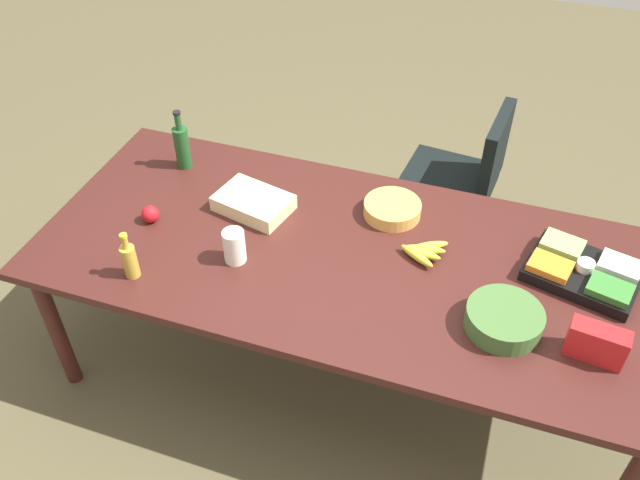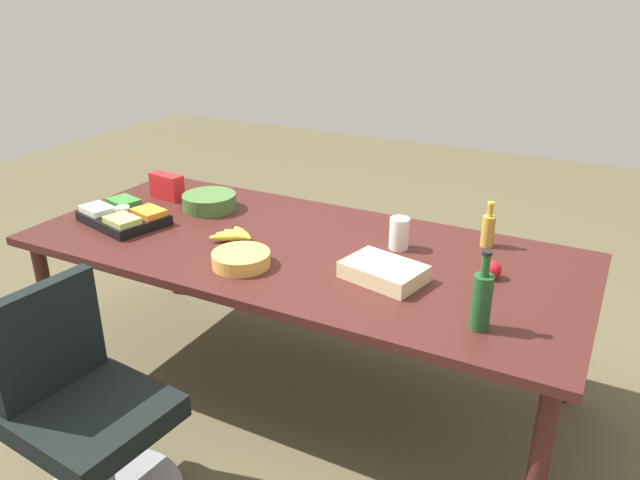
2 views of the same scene
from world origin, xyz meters
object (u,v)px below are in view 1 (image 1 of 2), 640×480
at_px(veggie_tray, 583,271).
at_px(banana_bunch, 423,251).
at_px(chip_bag_red, 597,343).
at_px(sheet_cake, 253,203).
at_px(office_chair, 454,197).
at_px(dressing_bottle, 130,260).
at_px(wine_bottle, 182,146).
at_px(mayo_jar, 234,246).
at_px(salad_bowl, 504,319).
at_px(conference_table, 346,263).
at_px(chip_bowl, 392,209).
at_px(apple_red, 150,214).

xyz_separation_m(veggie_tray, banana_bunch, (-0.63, -0.08, -0.01)).
distance_m(chip_bag_red, sheet_cake, 1.51).
bearing_deg(office_chair, sheet_cake, -130.97).
height_order(chip_bag_red, sheet_cake, chip_bag_red).
distance_m(dressing_bottle, veggie_tray, 1.79).
relative_size(office_chair, wine_bottle, 3.04).
relative_size(veggie_tray, mayo_jar, 3.27).
height_order(dressing_bottle, banana_bunch, dressing_bottle).
bearing_deg(office_chair, dressing_bottle, -126.75).
relative_size(salad_bowl, sheet_cake, 0.89).
relative_size(conference_table, banana_bunch, 13.08).
relative_size(banana_bunch, chip_bowl, 0.79).
xyz_separation_m(apple_red, banana_bunch, (1.17, 0.17, -0.01)).
distance_m(conference_table, salad_bowl, 0.70).
bearing_deg(veggie_tray, conference_table, -170.07).
relative_size(mayo_jar, wine_bottle, 0.49).
distance_m(veggie_tray, chip_bowl, 0.83).
relative_size(mayo_jar, chip_bowl, 0.58).
relative_size(veggie_tray, chip_bag_red, 2.41).
relative_size(veggie_tray, apple_red, 6.33).
distance_m(apple_red, chip_bag_red, 1.86).
relative_size(chip_bag_red, salad_bowl, 0.70).
xyz_separation_m(mayo_jar, sheet_cake, (-0.06, 0.33, -0.04)).
distance_m(salad_bowl, chip_bowl, 0.74).
xyz_separation_m(dressing_bottle, sheet_cake, (0.29, 0.54, -0.05)).
relative_size(conference_table, chip_bowl, 10.27).
bearing_deg(mayo_jar, conference_table, 23.92).
xyz_separation_m(chip_bag_red, wine_bottle, (-1.90, 0.57, 0.05)).
height_order(chip_bag_red, wine_bottle, wine_bottle).
xyz_separation_m(veggie_tray, sheet_cake, (-1.41, -0.02, -0.00)).
xyz_separation_m(dressing_bottle, wine_bottle, (-0.15, 0.74, 0.03)).
relative_size(wine_bottle, salad_bowl, 1.06).
bearing_deg(wine_bottle, chip_bowl, -1.94).
bearing_deg(mayo_jar, veggie_tray, 14.49).
xyz_separation_m(dressing_bottle, chip_bowl, (0.89, 0.70, -0.05)).
height_order(office_chair, wine_bottle, wine_bottle).
distance_m(office_chair, dressing_bottle, 1.87).
xyz_separation_m(office_chair, chip_bag_red, (0.67, -1.28, 0.48)).
bearing_deg(banana_bunch, conference_table, -164.00).
bearing_deg(apple_red, conference_table, 5.26).
bearing_deg(office_chair, chip_bowl, -104.67).
xyz_separation_m(chip_bag_red, mayo_jar, (-1.40, 0.05, 0.00)).
relative_size(apple_red, wine_bottle, 0.25).
relative_size(apple_red, banana_bunch, 0.38).
bearing_deg(veggie_tray, mayo_jar, -165.51).
bearing_deg(apple_red, dressing_bottle, -72.82).
distance_m(wine_bottle, sheet_cake, 0.49).
relative_size(dressing_bottle, sheet_cake, 0.67).
xyz_separation_m(mayo_jar, chip_bowl, (0.53, 0.49, -0.04)).
xyz_separation_m(banana_bunch, salad_bowl, (0.36, -0.28, 0.02)).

